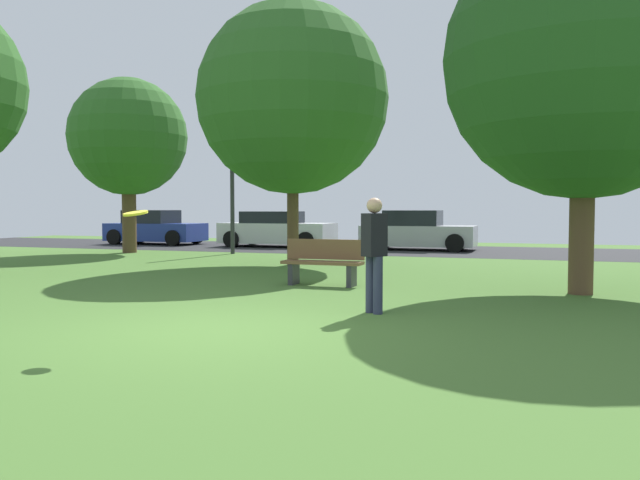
# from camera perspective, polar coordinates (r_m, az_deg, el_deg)

# --- Properties ---
(ground_plane) EXTENTS (44.00, 44.00, 0.00)m
(ground_plane) POSITION_cam_1_polar(r_m,az_deg,el_deg) (8.11, -9.90, -7.95)
(ground_plane) COLOR #47702D
(road_strip) EXTENTS (44.00, 6.40, 0.01)m
(road_strip) POSITION_cam_1_polar(r_m,az_deg,el_deg) (23.33, 9.56, -0.92)
(road_strip) COLOR #28282B
(road_strip) RESTS_ON ground_plane
(maple_tree_near) EXTENTS (5.05, 5.05, 6.94)m
(maple_tree_near) POSITION_cam_1_polar(r_m,az_deg,el_deg) (17.26, -2.46, 12.48)
(maple_tree_near) COLOR brown
(maple_tree_near) RESTS_ON ground_plane
(birch_tree_lone) EXTENTS (3.98, 3.98, 5.93)m
(birch_tree_lone) POSITION_cam_1_polar(r_m,az_deg,el_deg) (22.93, -16.73, 8.74)
(birch_tree_lone) COLOR brown
(birch_tree_lone) RESTS_ON ground_plane
(oak_tree_center) EXTENTS (4.89, 4.89, 6.55)m
(oak_tree_center) POSITION_cam_1_polar(r_m,az_deg,el_deg) (12.42, 22.54, 14.64)
(oak_tree_center) COLOR brown
(oak_tree_center) RESTS_ON ground_plane
(person_catcher) EXTENTS (0.36, 0.39, 1.67)m
(person_catcher) POSITION_cam_1_polar(r_m,az_deg,el_deg) (9.21, 4.85, -0.87)
(person_catcher) COLOR #2D334C
(person_catcher) RESTS_ON ground_plane
(frisbee_disc) EXTENTS (0.35, 0.35, 0.07)m
(frisbee_disc) POSITION_cam_1_polar(r_m,az_deg,el_deg) (7.33, -16.11, 2.30)
(frisbee_disc) COLOR yellow
(parked_car_blue) EXTENTS (4.03, 2.04, 1.44)m
(parked_car_blue) POSITION_cam_1_polar(r_m,az_deg,el_deg) (27.94, -14.50, 0.99)
(parked_car_blue) COLOR #233893
(parked_car_blue) RESTS_ON ground_plane
(parked_car_white) EXTENTS (4.40, 2.12, 1.39)m
(parked_car_white) POSITION_cam_1_polar(r_m,az_deg,el_deg) (25.26, -3.88, 0.87)
(parked_car_white) COLOR white
(parked_car_white) RESTS_ON ground_plane
(parked_car_silver) EXTENTS (4.06, 2.06, 1.44)m
(parked_car_silver) POSITION_cam_1_polar(r_m,az_deg,el_deg) (23.58, 8.67, 0.72)
(parked_car_silver) COLOR #B7B7BC
(parked_car_silver) RESTS_ON ground_plane
(park_bench) EXTENTS (1.60, 0.45, 0.90)m
(park_bench) POSITION_cam_1_polar(r_m,az_deg,el_deg) (12.59, 0.30, -1.95)
(park_bench) COLOR brown
(park_bench) RESTS_ON ground_plane
(street_lamp_post) EXTENTS (0.14, 0.14, 4.50)m
(street_lamp_post) POSITION_cam_1_polar(r_m,az_deg,el_deg) (21.51, -7.82, 4.77)
(street_lamp_post) COLOR #2D2D33
(street_lamp_post) RESTS_ON ground_plane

